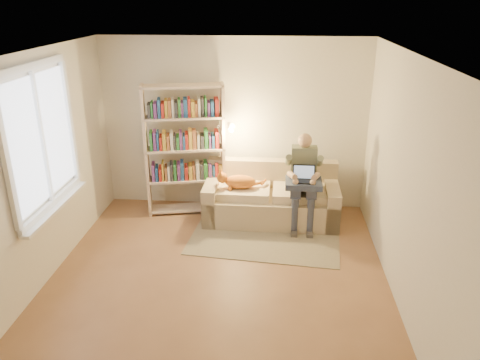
# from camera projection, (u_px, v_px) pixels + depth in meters

# --- Properties ---
(floor) EXTENTS (4.50, 4.50, 0.00)m
(floor) POSITION_uv_depth(u_px,v_px,m) (217.00, 282.00, 5.48)
(floor) COLOR brown
(floor) RESTS_ON ground
(ceiling) EXTENTS (4.00, 4.50, 0.02)m
(ceiling) POSITION_uv_depth(u_px,v_px,m) (212.00, 55.00, 4.52)
(ceiling) COLOR white
(ceiling) RESTS_ON wall_back
(wall_left) EXTENTS (0.02, 4.50, 2.60)m
(wall_left) POSITION_uv_depth(u_px,v_px,m) (35.00, 174.00, 5.15)
(wall_left) COLOR silver
(wall_left) RESTS_ON floor
(wall_right) EXTENTS (0.02, 4.50, 2.60)m
(wall_right) POSITION_uv_depth(u_px,v_px,m) (406.00, 185.00, 4.85)
(wall_right) COLOR silver
(wall_right) RESTS_ON floor
(wall_back) EXTENTS (4.00, 0.02, 2.60)m
(wall_back) POSITION_uv_depth(u_px,v_px,m) (234.00, 125.00, 7.09)
(wall_back) COLOR silver
(wall_back) RESTS_ON floor
(wall_front) EXTENTS (4.00, 0.02, 2.60)m
(wall_front) POSITION_uv_depth(u_px,v_px,m) (169.00, 312.00, 2.92)
(wall_front) COLOR silver
(wall_front) RESTS_ON floor
(window) EXTENTS (0.12, 1.52, 1.69)m
(window) POSITION_uv_depth(u_px,v_px,m) (47.00, 162.00, 5.30)
(window) COLOR white
(window) RESTS_ON wall_left
(sofa) EXTENTS (1.96, 0.90, 0.83)m
(sofa) POSITION_uv_depth(u_px,v_px,m) (271.00, 200.00, 6.94)
(sofa) COLOR tan
(sofa) RESTS_ON floor
(person) EXTENTS (0.37, 0.59, 1.34)m
(person) POSITION_uv_depth(u_px,v_px,m) (304.00, 176.00, 6.59)
(person) COLOR slate
(person) RESTS_ON sofa
(cat) EXTENTS (0.68, 0.24, 0.25)m
(cat) POSITION_uv_depth(u_px,v_px,m) (239.00, 181.00, 6.74)
(cat) COLOR orange
(cat) RESTS_ON sofa
(blanket) EXTENTS (0.51, 0.42, 0.08)m
(blanket) POSITION_uv_depth(u_px,v_px,m) (300.00, 183.00, 6.51)
(blanket) COLOR #2D364F
(blanket) RESTS_ON person
(laptop) EXTENTS (0.31, 0.28, 0.25)m
(laptop) POSITION_uv_depth(u_px,v_px,m) (301.00, 177.00, 6.49)
(laptop) COLOR black
(laptop) RESTS_ON blanket
(bookshelf) EXTENTS (1.35, 0.53, 1.98)m
(bookshelf) POSITION_uv_depth(u_px,v_px,m) (185.00, 144.00, 6.89)
(bookshelf) COLOR beige
(bookshelf) RESTS_ON floor
(rug) EXTENTS (2.14, 1.40, 0.01)m
(rug) POSITION_uv_depth(u_px,v_px,m) (264.00, 239.00, 6.43)
(rug) COLOR gray
(rug) RESTS_ON floor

